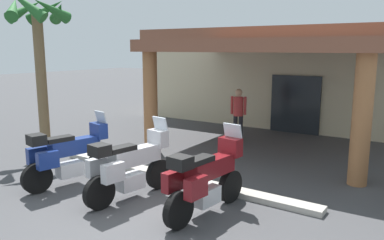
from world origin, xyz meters
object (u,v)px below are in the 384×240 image
pedestrian (238,111)px  palm_tree_roadside (38,31)px  motel_building (318,74)px  motorcycle_blue (69,155)px  motorcycle_silver (130,166)px  motorcycle_maroon (206,179)px

pedestrian → palm_tree_roadside: (-4.45, -4.19, 2.55)m
motel_building → pedestrian: size_ratio=8.22×
motel_building → motorcycle_blue: bearing=-102.8°
motorcycle_blue → palm_tree_roadside: 4.65m
motel_building → pedestrian: 5.50m
motorcycle_silver → palm_tree_roadside: bearing=81.7°
motel_building → palm_tree_roadside: size_ratio=3.04×
pedestrian → palm_tree_roadside: size_ratio=0.37×
motorcycle_blue → pedestrian: size_ratio=1.24×
motel_building → motorcycle_silver: motel_building is taller
pedestrian → palm_tree_roadside: 6.62m
motorcycle_blue → pedestrian: bearing=0.1°
pedestrian → palm_tree_roadside: palm_tree_roadside is taller
motorcycle_silver → motorcycle_blue: bearing=104.3°
motel_building → palm_tree_roadside: (-5.40, -9.52, 1.58)m
motorcycle_silver → palm_tree_roadside: 5.92m
motorcycle_blue → motorcycle_silver: size_ratio=0.99×
motorcycle_maroon → pedestrian: bearing=27.6°
motorcycle_silver → motorcycle_maroon: size_ratio=1.00×
motorcycle_silver → palm_tree_roadside: palm_tree_roadside is taller
motorcycle_maroon → motel_building: bearing=12.2°
motorcycle_maroon → pedestrian: pedestrian is taller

